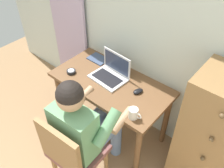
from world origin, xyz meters
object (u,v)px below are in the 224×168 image
(laptop, at_px, (111,73))
(coffee_mug, at_px, (134,113))
(notebook_pad, at_px, (98,59))
(chair, at_px, (72,152))
(person_seated, at_px, (86,124))
(desk, at_px, (111,91))
(desk_clock, at_px, (71,72))
(computer_mouse, at_px, (138,91))
(dresser, at_px, (215,140))

(laptop, distance_m, coffee_mug, 0.55)
(laptop, bearing_deg, notebook_pad, 155.52)
(chair, relative_size, person_seated, 0.74)
(person_seated, bearing_deg, coffee_mug, 46.87)
(desk, height_order, laptop, laptop)
(notebook_pad, bearing_deg, chair, -59.06)
(desk_clock, xyz_separation_m, notebook_pad, (0.05, 0.34, -0.01))
(desk, bearing_deg, person_seated, -72.50)
(notebook_pad, bearing_deg, laptop, -23.86)
(desk, distance_m, chair, 0.72)
(desk, distance_m, notebook_pad, 0.42)
(person_seated, relative_size, laptop, 3.38)
(computer_mouse, bearing_deg, desk_clock, -146.16)
(computer_mouse, xyz_separation_m, desk_clock, (-0.68, -0.20, -0.00))
(notebook_pad, bearing_deg, dresser, -3.34)
(chair, bearing_deg, laptop, 106.27)
(desk, distance_m, person_seated, 0.53)
(person_seated, distance_m, laptop, 0.61)
(chair, relative_size, coffee_mug, 7.41)
(laptop, bearing_deg, person_seated, -69.70)
(desk, height_order, coffee_mug, coffee_mug)
(desk, relative_size, computer_mouse, 11.62)
(desk_clock, bearing_deg, person_seated, -32.75)
(chair, xyz_separation_m, notebook_pad, (-0.52, 0.88, 0.22))
(desk, relative_size, person_seated, 0.96)
(desk_clock, bearing_deg, coffee_mug, -4.83)
(dresser, xyz_separation_m, desk_clock, (-1.41, -0.25, 0.13))
(person_seated, height_order, computer_mouse, person_seated)
(person_seated, bearing_deg, desk, 107.50)
(computer_mouse, bearing_deg, chair, -81.27)
(desk, distance_m, laptop, 0.18)
(desk, xyz_separation_m, laptop, (-0.05, 0.06, 0.16))
(desk, bearing_deg, chair, -76.23)
(coffee_mug, bearing_deg, notebook_pad, 152.01)
(chair, xyz_separation_m, computer_mouse, (0.12, 0.74, 0.23))
(dresser, distance_m, person_seated, 1.05)
(laptop, relative_size, notebook_pad, 1.70)
(computer_mouse, height_order, notebook_pad, computer_mouse)
(person_seated, height_order, desk_clock, person_seated)
(laptop, bearing_deg, coffee_mug, -30.08)
(dresser, height_order, person_seated, dresser)
(desk_clock, distance_m, notebook_pad, 0.35)
(computer_mouse, relative_size, desk_clock, 1.11)
(desk, relative_size, notebook_pad, 5.53)
(dresser, relative_size, chair, 1.37)
(chair, bearing_deg, desk_clock, 136.24)
(chair, height_order, person_seated, person_seated)
(coffee_mug, bearing_deg, desk, 153.16)
(computer_mouse, distance_m, notebook_pad, 0.65)
(laptop, relative_size, coffee_mug, 2.98)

